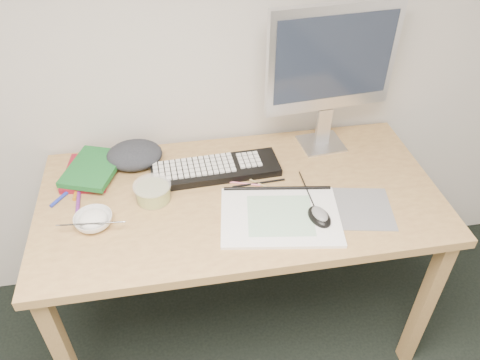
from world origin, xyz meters
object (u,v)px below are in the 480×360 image
Objects in this scene: sketchpad at (280,216)px; rice_bowl at (94,221)px; monitor at (332,63)px; keyboard at (216,169)px; desk at (240,210)px.

sketchpad is 0.61m from rice_bowl.
monitor is (0.26, 0.38, 0.35)m from sketchpad.
keyboard is at bearing -171.34° from monitor.
sketchpad is 3.16× the size of rice_bowl.
sketchpad reaches higher than desk.
keyboard is 0.57m from monitor.
desk is at bearing 8.61° from rice_bowl.
monitor is at bearing 33.02° from desk.
desk is 3.58× the size of sketchpad.
monitor is at bearing 20.06° from rice_bowl.
keyboard is 3.81× the size of rice_bowl.
desk is 2.49× the size of monitor.
rice_bowl is (-0.42, -0.21, 0.01)m from keyboard.
sketchpad is (0.11, -0.14, 0.09)m from desk.
keyboard is 0.84× the size of monitor.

